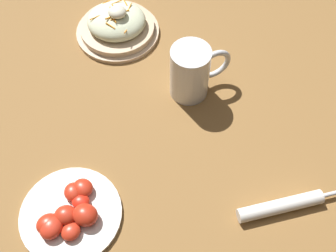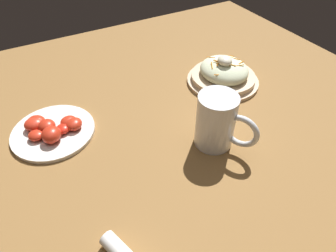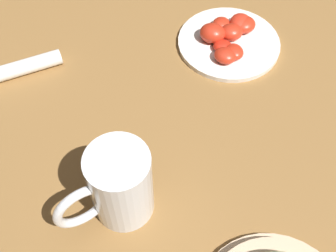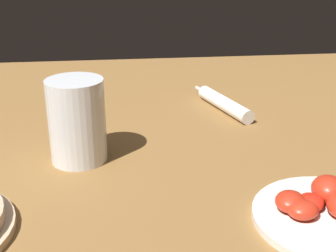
{
  "view_description": "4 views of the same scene",
  "coord_description": "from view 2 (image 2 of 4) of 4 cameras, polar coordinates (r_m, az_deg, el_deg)",
  "views": [
    {
      "loc": [
        -0.04,
        0.56,
        0.83
      ],
      "look_at": [
        -0.0,
        0.07,
        0.05
      ],
      "focal_mm": 45.4,
      "sensor_mm": 36.0,
      "label": 1
    },
    {
      "loc": [
        -0.44,
        0.27,
        0.52
      ],
      "look_at": [
        -0.01,
        0.04,
        0.08
      ],
      "focal_mm": 31.36,
      "sensor_mm": 36.0,
      "label": 2
    },
    {
      "loc": [
        -0.0,
        -0.36,
        0.63
      ],
      "look_at": [
        0.03,
        0.01,
        0.09
      ],
      "focal_mm": 45.71,
      "sensor_mm": 36.0,
      "label": 3
    },
    {
      "loc": [
        0.67,
        -0.01,
        0.35
      ],
      "look_at": [
        0.03,
        0.07,
        0.08
      ],
      "focal_mm": 49.68,
      "sensor_mm": 36.0,
      "label": 4
    }
  ],
  "objects": [
    {
      "name": "ground_plane",
      "position": [
        0.73,
        2.04,
        -2.92
      ],
      "size": [
        1.43,
        1.43,
        0.0
      ],
      "primitive_type": "plane",
      "color": "olive"
    },
    {
      "name": "tomato_plate",
      "position": [
        0.8,
        -21.69,
        -0.64
      ],
      "size": [
        0.21,
        0.21,
        0.05
      ],
      "color": "white",
      "rests_on": "ground_plane"
    },
    {
      "name": "beer_mug",
      "position": [
        0.7,
        9.41,
        0.42
      ],
      "size": [
        0.14,
        0.1,
        0.14
      ],
      "color": "white",
      "rests_on": "ground_plane"
    },
    {
      "name": "salad_plate",
      "position": [
        0.93,
        10.73,
        9.92
      ],
      "size": [
        0.22,
        0.22,
        0.1
      ],
      "color": "#D1B28E",
      "rests_on": "ground_plane"
    }
  ]
}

